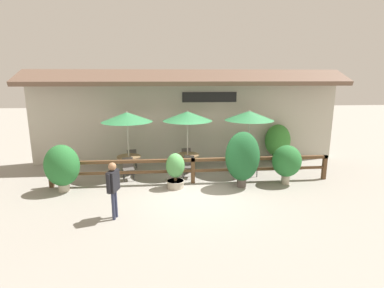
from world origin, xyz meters
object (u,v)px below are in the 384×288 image
potted_plant_entrance_palm (287,161)px  dining_table_middle (188,158)px  patio_umbrella_middle (187,116)px  patio_umbrella_near (127,117)px  chair_near_wallside (132,157)px  pedestrian (113,183)px  chair_middle_streetside (189,165)px  potted_plant_broad_leaf (175,170)px  potted_plant_small_flowering (278,141)px  chair_middle_wallside (185,156)px  dining_table_near (129,160)px  chair_far_streetside (250,164)px  patio_umbrella_far (249,116)px  dining_table_far (247,157)px  chair_near_streetside (128,168)px  potted_plant_corner_fern (62,166)px  potted_plant_tall_tropical (242,157)px  chair_far_wallside (242,155)px

potted_plant_entrance_palm → dining_table_middle: bearing=152.9°
patio_umbrella_middle → potted_plant_entrance_palm: size_ratio=1.75×
patio_umbrella_near → patio_umbrella_middle: size_ratio=1.00×
chair_near_wallside → pedestrian: (0.04, -4.78, 0.57)m
chair_near_wallside → chair_middle_streetside: same height
potted_plant_broad_leaf → potted_plant_small_flowering: potted_plant_small_flowering is taller
chair_middle_streetside → potted_plant_entrance_palm: potted_plant_entrance_palm is taller
dining_table_middle → pedestrian: bearing=-119.8°
chair_middle_wallside → patio_umbrella_middle: bearing=84.3°
dining_table_near → dining_table_middle: same height
dining_table_middle → chair_far_streetside: size_ratio=1.13×
patio_umbrella_far → chair_far_streetside: patio_umbrella_far is taller
dining_table_middle → potted_plant_entrance_palm: potted_plant_entrance_palm is taller
chair_near_wallside → dining_table_far: bearing=157.6°
chair_near_wallside → patio_umbrella_far: (4.94, -0.73, 1.86)m
dining_table_near → pedestrian: size_ratio=0.59×
chair_middle_streetside → dining_table_far: size_ratio=0.89×
chair_near_streetside → chair_far_streetside: (4.81, 0.07, 0.00)m
patio_umbrella_far → potted_plant_corner_fern: 7.38m
chair_near_streetside → dining_table_middle: size_ratio=0.89×
dining_table_near → potted_plant_small_flowering: 6.79m
dining_table_middle → pedestrian: pedestrian is taller
patio_umbrella_middle → potted_plant_broad_leaf: 2.57m
potted_plant_broad_leaf → potted_plant_small_flowering: (4.83, 2.93, 0.33)m
dining_table_near → chair_near_streetside: 0.76m
dining_table_near → potted_plant_tall_tropical: bearing=-23.9°
dining_table_near → dining_table_far: bearing=0.3°
potted_plant_entrance_palm → chair_near_streetside: bearing=170.7°
potted_plant_tall_tropical → dining_table_far: bearing=69.1°
patio_umbrella_middle → dining_table_middle: patio_umbrella_middle is taller
potted_plant_tall_tropical → chair_middle_wallside: bearing=124.6°
patio_umbrella_middle → potted_plant_small_flowering: bearing=14.1°
dining_table_near → chair_near_wallside: chair_near_wallside is taller
potted_plant_tall_tropical → chair_middle_streetside: bearing=146.2°
chair_near_wallside → potted_plant_small_flowering: size_ratio=0.48×
chair_middle_streetside → patio_umbrella_far: patio_umbrella_far is taller
chair_near_streetside → chair_far_wallside: 5.07m
potted_plant_small_flowering → chair_near_streetside: bearing=-163.9°
chair_far_wallside → patio_umbrella_near: bearing=-2.8°
chair_near_wallside → potted_plant_entrance_palm: bearing=143.3°
dining_table_near → patio_umbrella_far: size_ratio=0.38×
potted_plant_small_flowering → potted_plant_broad_leaf: bearing=-148.8°
chair_far_streetside → potted_plant_entrance_palm: potted_plant_entrance_palm is taller
dining_table_near → pedestrian: bearing=-89.1°
chair_near_streetside → chair_near_wallside: size_ratio=1.00×
patio_umbrella_near → dining_table_far: size_ratio=2.66×
chair_far_streetside → patio_umbrella_near: bearing=159.0°
patio_umbrella_near → chair_middle_wallside: bearing=19.0°
patio_umbrella_near → chair_near_wallside: bearing=88.6°
chair_near_streetside → patio_umbrella_far: size_ratio=0.33×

